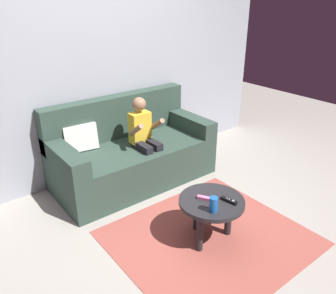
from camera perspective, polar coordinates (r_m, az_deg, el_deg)
The scene contains 9 objects.
ground_plane at distance 3.06m, azimuth 4.75°, elevation -14.51°, with size 9.18×9.18×0.00m, color #9E998E.
wall_back at distance 3.74m, azimuth -11.42°, elevation 13.66°, with size 4.59×0.05×2.50m, color #999EA8.
couch at distance 3.75m, azimuth -6.23°, elevation -1.07°, with size 1.70×0.80×0.90m.
person_seated_on_couch at distance 3.55m, azimuth -3.87°, elevation 1.69°, with size 0.30×0.37×0.95m.
coffee_table at distance 2.86m, azimuth 7.12°, elevation -9.84°, with size 0.54×0.54×0.39m.
area_rug at distance 3.05m, azimuth 6.89°, elevation -14.76°, with size 1.55×1.40×0.01m, color #9E4C42.
game_remote_pink_near_edge at distance 2.81m, azimuth 6.31°, elevation -8.50°, with size 0.10×0.14×0.03m.
game_remote_black_center at distance 2.81m, azimuth 10.11°, elevation -8.75°, with size 0.06×0.14×0.03m.
soda_can at distance 2.66m, azimuth 7.58°, elevation -9.46°, with size 0.07×0.07×0.12m, color #1959B2.
Camera 1 is at (-1.65, -1.72, 1.92)m, focal length 36.64 mm.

